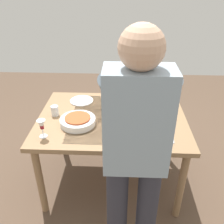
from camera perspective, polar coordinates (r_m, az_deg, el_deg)
ground_plane at (r=2.65m, az=-0.00°, el=-15.14°), size 6.00×6.00×0.00m
dining_table at (r=2.22m, az=-0.00°, el=-2.89°), size 1.31×0.97×0.75m
chair_near at (r=3.05m, az=4.45°, el=3.68°), size 0.40×0.40×0.91m
person_server at (r=1.45m, az=5.41°, el=-9.28°), size 0.42×0.61×1.69m
wine_bottle at (r=2.26m, az=9.79°, el=2.70°), size 0.07×0.07×0.30m
wine_glass_left at (r=2.03m, az=-0.29°, el=-0.26°), size 0.07×0.07×0.15m
wine_glass_right at (r=1.95m, az=-16.10°, el=-3.04°), size 0.07×0.07×0.15m
water_cup_near_left at (r=2.16m, az=-0.27°, el=-0.12°), size 0.07×0.07×0.09m
water_cup_near_right at (r=2.39m, az=11.92°, el=2.42°), size 0.07×0.07×0.10m
water_cup_far_left at (r=2.24m, az=-13.19°, el=0.30°), size 0.07×0.07×0.09m
serving_bowl_pasta at (r=2.08m, az=-7.99°, el=-2.02°), size 0.30×0.30×0.07m
side_bowl_salad at (r=2.30m, az=2.99°, el=1.56°), size 0.18×0.18×0.07m
dinner_plate_near at (r=2.46m, az=-7.11°, el=2.64°), size 0.23×0.23×0.01m
table_knife at (r=1.99m, az=13.93°, el=-5.41°), size 0.03×0.20×0.00m
table_fork at (r=2.14m, az=5.22°, el=-1.93°), size 0.02×0.18×0.00m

